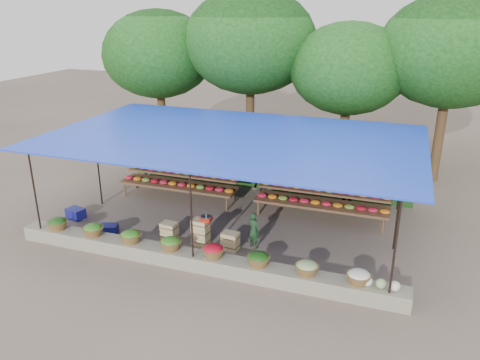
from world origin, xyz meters
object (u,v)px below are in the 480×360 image
(vendor_seated, at_px, (254,230))
(blue_crate_back, at_px, (76,213))
(weighing_scale, at_px, (206,218))
(crate_counter, at_px, (200,234))
(blue_crate_front, at_px, (109,230))

(vendor_seated, xyz_separation_m, blue_crate_back, (-5.96, -0.06, -0.37))
(weighing_scale, bearing_deg, vendor_seated, 14.37)
(crate_counter, xyz_separation_m, weighing_scale, (0.21, 0.00, 0.54))
(weighing_scale, height_order, blue_crate_front, weighing_scale)
(weighing_scale, xyz_separation_m, blue_crate_front, (-3.02, -0.35, -0.69))
(weighing_scale, bearing_deg, crate_counter, -180.00)
(weighing_scale, bearing_deg, blue_crate_back, 176.75)
(crate_counter, height_order, vendor_seated, vendor_seated)
(weighing_scale, xyz_separation_m, vendor_seated, (1.28, 0.33, -0.31))
(vendor_seated, distance_m, blue_crate_back, 5.97)
(blue_crate_back, bearing_deg, weighing_scale, 9.63)
(vendor_seated, bearing_deg, blue_crate_front, 30.03)
(weighing_scale, height_order, vendor_seated, weighing_scale)
(blue_crate_back, bearing_deg, vendor_seated, 13.48)
(blue_crate_front, bearing_deg, blue_crate_back, 141.77)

